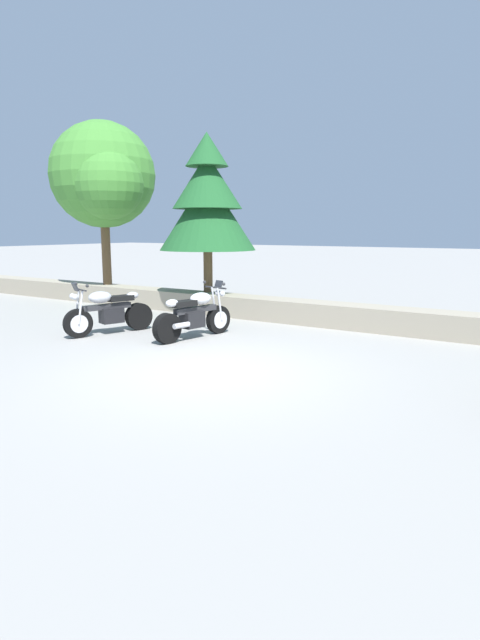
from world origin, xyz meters
TOP-DOWN VIEW (x-y plane):
  - ground_plane at (0.00, 0.00)m, footprint 120.00×120.00m
  - stone_wall at (0.00, 4.80)m, footprint 36.00×0.80m
  - motorcycle_silver_near_left at (-3.61, 1.28)m, footprint 0.94×2.00m
  - motorcycle_white_centre at (-1.73, 1.95)m, footprint 0.74×2.05m
  - leafy_tree_far_left at (-7.34, 4.85)m, footprint 3.38×3.22m
  - pine_tree_mid_left at (-3.59, 5.02)m, footprint 2.64×2.64m

SIDE VIEW (x-z plane):
  - ground_plane at x=0.00m, z-range 0.00..0.00m
  - stone_wall at x=0.00m, z-range 0.00..0.55m
  - motorcycle_silver_near_left at x=-3.61m, z-range -0.10..1.07m
  - motorcycle_white_centre at x=-1.73m, z-range -0.10..1.07m
  - pine_tree_mid_left at x=-3.59m, z-range 0.89..5.18m
  - leafy_tree_far_left at x=-7.34m, z-range 1.36..6.35m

